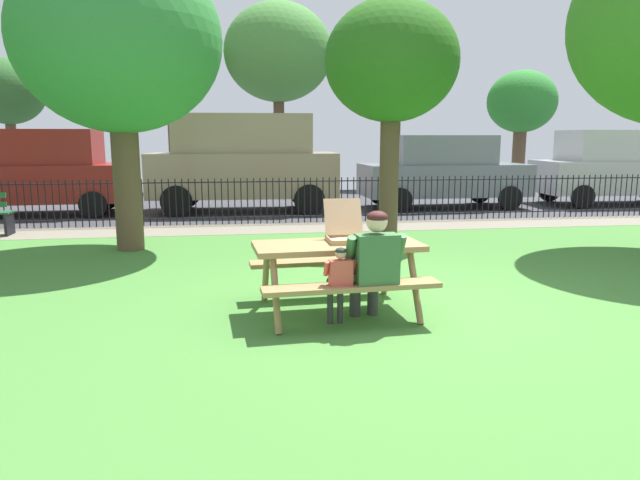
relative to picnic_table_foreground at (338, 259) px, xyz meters
name	(u,v)px	position (x,y,z in m)	size (l,w,h in m)	color
ground	(389,279)	(0.96, 1.37, -0.61)	(28.00, 10.50, 0.02)	#457E35
cobblestone_walkway	(334,227)	(0.96, 5.92, -0.60)	(28.00, 1.40, 0.01)	gray
street_asphalt	(308,203)	(0.96, 10.50, -0.60)	(28.00, 7.77, 0.01)	#38383D
picnic_table_foreground	(338,259)	(0.00, 0.00, 0.00)	(1.90, 1.60, 0.79)	olive
pizza_box_open	(346,233)	(0.11, 0.13, 0.26)	(0.44, 0.53, 0.45)	tan
adult_at_table	(374,262)	(0.29, -0.48, 0.06)	(0.62, 0.61, 1.19)	#393939
child_at_table	(339,279)	(-0.08, -0.54, -0.09)	(0.33, 0.33, 0.84)	#343434
iron_fence_streetside	(329,199)	(0.96, 6.62, -0.08)	(23.10, 0.03, 1.01)	black
tree_midground_left	(119,41)	(-2.90, 4.00, 2.82)	(3.32, 3.32, 4.94)	brown
tree_midground_right	(391,63)	(1.75, 4.45, 2.61)	(2.44, 2.44, 4.35)	brown
parked_car_far_left	(31,170)	(-6.05, 8.85, 0.50)	(4.66, 2.08, 2.08)	maroon
parked_car_left	(244,160)	(-0.90, 8.85, 0.71)	(4.76, 2.20, 2.46)	#9F856A
parked_car_center	(443,170)	(4.41, 8.85, 0.41)	(4.45, 2.01, 1.94)	slate
parked_car_right	(621,166)	(9.64, 8.85, 0.50)	(4.69, 2.15, 2.08)	#B7B5B7
far_tree_left	(7,92)	(-9.02, 15.97, 2.84)	(2.54, 2.54, 4.62)	brown
far_tree_midleft	(170,61)	(-3.41, 15.97, 4.01)	(3.12, 3.12, 6.06)	brown
far_tree_center	(278,53)	(0.52, 15.97, 4.35)	(4.00, 4.00, 6.77)	brown
far_tree_midright	(396,74)	(5.04, 15.97, 3.67)	(3.57, 3.57, 5.91)	brown
far_tree_right	(522,103)	(10.22, 15.97, 2.62)	(2.72, 2.72, 4.51)	brown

